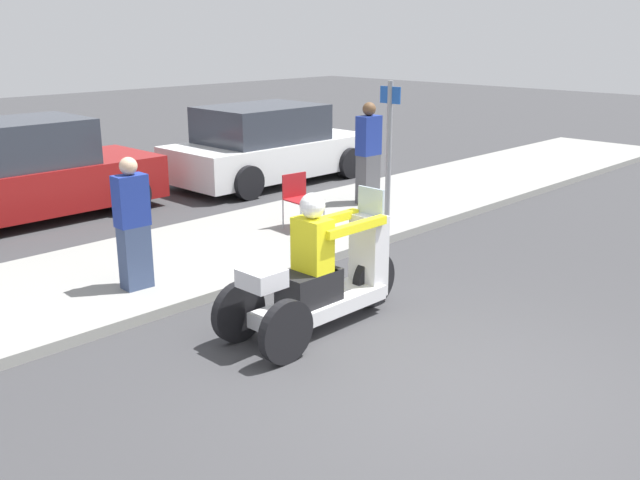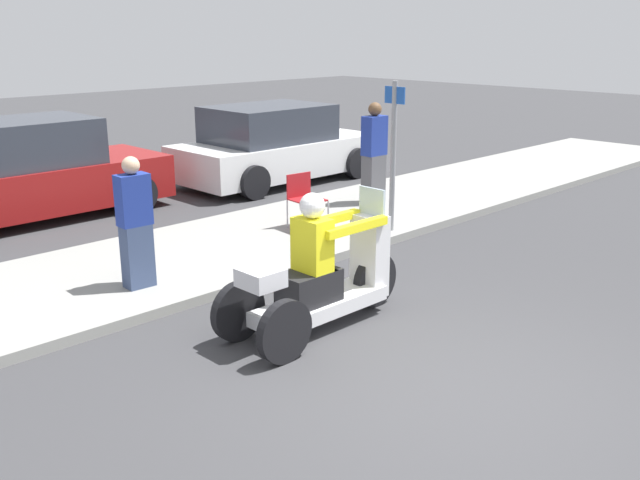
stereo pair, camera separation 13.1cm
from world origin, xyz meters
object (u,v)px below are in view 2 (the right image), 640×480
at_px(spectator_near_curb, 135,225).
at_px(parked_car_lot_left, 29,173).
at_px(motorcycle_trike, 320,280).
at_px(folding_chair_set_back, 304,195).
at_px(spectator_with_child, 374,155).
at_px(parked_car_lot_center, 274,146).
at_px(street_sign, 393,151).

height_order(spectator_near_curb, parked_car_lot_left, spectator_near_curb).
relative_size(motorcycle_trike, folding_chair_set_back, 2.81).
bearing_deg(folding_chair_set_back, parked_car_lot_left, 122.99).
xyz_separation_m(spectator_near_curb, spectator_with_child, (5.09, 0.84, 0.09)).
distance_m(spectator_near_curb, parked_car_lot_left, 4.44).
bearing_deg(motorcycle_trike, spectator_with_child, 35.31).
height_order(spectator_near_curb, spectator_with_child, spectator_with_child).
height_order(motorcycle_trike, parked_car_lot_left, parked_car_lot_left).
xyz_separation_m(spectator_near_curb, parked_car_lot_left, (0.63, 4.40, -0.10)).
height_order(motorcycle_trike, spectator_near_curb, spectator_near_curb).
bearing_deg(spectator_near_curb, parked_car_lot_left, 81.88).
relative_size(parked_car_lot_left, parked_car_lot_center, 1.00).
relative_size(spectator_near_curb, street_sign, 0.70).
bearing_deg(parked_car_lot_left, spectator_with_child, -38.58).
distance_m(motorcycle_trike, spectator_near_curb, 2.35).
height_order(parked_car_lot_left, parked_car_lot_center, parked_car_lot_left).
distance_m(parked_car_lot_left, parked_car_lot_center, 4.83).
distance_m(motorcycle_trike, folding_chair_set_back, 3.51).
bearing_deg(folding_chair_set_back, street_sign, -50.68).
xyz_separation_m(parked_car_lot_center, street_sign, (-1.44, -4.32, 0.59)).
bearing_deg(street_sign, spectator_with_child, 50.38).
xyz_separation_m(motorcycle_trike, folding_chair_set_back, (2.27, 2.67, 0.10)).
bearing_deg(spectator_with_child, motorcycle_trike, -144.69).
bearing_deg(parked_car_lot_left, motorcycle_trike, -87.86).
bearing_deg(parked_car_lot_center, folding_chair_set_back, -124.66).
xyz_separation_m(parked_car_lot_left, parked_car_lot_center, (4.80, -0.58, -0.03)).
bearing_deg(parked_car_lot_center, motorcycle_trike, -127.32).
height_order(spectator_near_curb, parked_car_lot_center, spectator_near_curb).
bearing_deg(street_sign, parked_car_lot_left, 124.40).
xyz_separation_m(spectator_with_child, folding_chair_set_back, (-1.95, -0.32, -0.33)).
distance_m(spectator_near_curb, spectator_with_child, 5.16).
distance_m(motorcycle_trike, spectator_with_child, 5.19).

